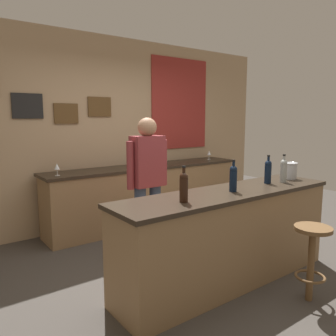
{
  "coord_description": "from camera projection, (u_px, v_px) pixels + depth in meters",
  "views": [
    {
      "loc": [
        -2.36,
        -2.6,
        1.62
      ],
      "look_at": [
        -0.1,
        0.45,
        1.05
      ],
      "focal_mm": 36.06,
      "sensor_mm": 36.0,
      "label": 1
    }
  ],
  "objects": [
    {
      "name": "ice_bucket",
      "position": [
        289.0,
        170.0,
        3.88
      ],
      "size": [
        0.19,
        0.19,
        0.19
      ],
      "color": "#B7BABF",
      "rests_on": "bar_counter"
    },
    {
      "name": "wine_glass_b",
      "position": [
        209.0,
        153.0,
        5.83
      ],
      "size": [
        0.07,
        0.07,
        0.16
      ],
      "color": "silver",
      "rests_on": "side_counter"
    },
    {
      "name": "wine_bottle_a",
      "position": [
        184.0,
        186.0,
        2.8
      ],
      "size": [
        0.07,
        0.07,
        0.31
      ],
      "color": "black",
      "rests_on": "bar_counter"
    },
    {
      "name": "wine_bottle_b",
      "position": [
        233.0,
        177.0,
        3.2
      ],
      "size": [
        0.07,
        0.07,
        0.31
      ],
      "color": "black",
      "rests_on": "bar_counter"
    },
    {
      "name": "bar_stool",
      "position": [
        312.0,
        251.0,
        2.96
      ],
      "size": [
        0.32,
        0.32,
        0.68
      ],
      "color": "brown",
      "rests_on": "ground_plane"
    },
    {
      "name": "bar_counter",
      "position": [
        228.0,
        237.0,
        3.31
      ],
      "size": [
        2.45,
        0.6,
        0.92
      ],
      "color": "olive",
      "rests_on": "ground_plane"
    },
    {
      "name": "coffee_mug",
      "position": [
        133.0,
        164.0,
        4.92
      ],
      "size": [
        0.12,
        0.08,
        0.09
      ],
      "color": "silver",
      "rests_on": "side_counter"
    },
    {
      "name": "wine_bottle_d",
      "position": [
        284.0,
        170.0,
        3.67
      ],
      "size": [
        0.07,
        0.07,
        0.31
      ],
      "color": "#999E99",
      "rests_on": "bar_counter"
    },
    {
      "name": "back_wall",
      "position": [
        113.0,
        131.0,
        5.11
      ],
      "size": [
        6.0,
        0.09,
        2.8
      ],
      "color": "tan",
      "rests_on": "ground_plane"
    },
    {
      "name": "bartender",
      "position": [
        148.0,
        179.0,
        3.76
      ],
      "size": [
        0.52,
        0.21,
        1.62
      ],
      "color": "#384766",
      "rests_on": "ground_plane"
    },
    {
      "name": "side_counter",
      "position": [
        148.0,
        194.0,
        5.18
      ],
      "size": [
        3.18,
        0.56,
        0.9
      ],
      "color": "olive",
      "rests_on": "ground_plane"
    },
    {
      "name": "wine_glass_a",
      "position": [
        57.0,
        167.0,
        4.2
      ],
      "size": [
        0.07,
        0.07,
        0.16
      ],
      "color": "silver",
      "rests_on": "side_counter"
    },
    {
      "name": "wine_bottle_c",
      "position": [
        268.0,
        171.0,
        3.6
      ],
      "size": [
        0.07,
        0.07,
        0.31
      ],
      "color": "black",
      "rests_on": "bar_counter"
    },
    {
      "name": "ground_plane",
      "position": [
        200.0,
        267.0,
        3.7
      ],
      "size": [
        10.0,
        10.0,
        0.0
      ],
      "primitive_type": "plane",
      "color": "#423D38"
    }
  ]
}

